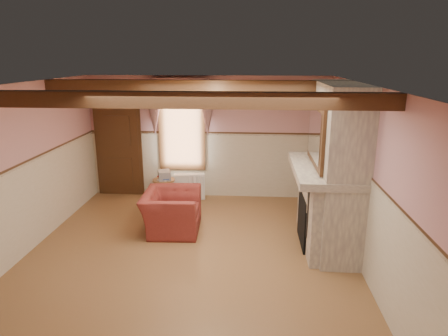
# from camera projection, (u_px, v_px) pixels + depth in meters

# --- Properties ---
(floor) EXTENTS (5.50, 6.00, 0.01)m
(floor) POSITION_uv_depth(u_px,v_px,m) (189.00, 255.00, 6.68)
(floor) COLOR brown
(floor) RESTS_ON ground
(ceiling) EXTENTS (5.50, 6.00, 0.01)m
(ceiling) POSITION_uv_depth(u_px,v_px,m) (185.00, 85.00, 5.93)
(ceiling) COLOR silver
(ceiling) RESTS_ON wall_back
(wall_back) EXTENTS (5.50, 0.02, 2.80)m
(wall_back) POSITION_uv_depth(u_px,v_px,m) (208.00, 138.00, 9.19)
(wall_back) COLOR tan
(wall_back) RESTS_ON floor
(wall_front) EXTENTS (5.50, 0.02, 2.80)m
(wall_front) POSITION_uv_depth(u_px,v_px,m) (132.00, 274.00, 3.43)
(wall_front) COLOR tan
(wall_front) RESTS_ON floor
(wall_left) EXTENTS (0.02, 6.00, 2.80)m
(wall_left) POSITION_uv_depth(u_px,v_px,m) (20.00, 171.00, 6.49)
(wall_left) COLOR tan
(wall_left) RESTS_ON floor
(wall_right) EXTENTS (0.02, 6.00, 2.80)m
(wall_right) POSITION_uv_depth(u_px,v_px,m) (365.00, 178.00, 6.12)
(wall_right) COLOR tan
(wall_right) RESTS_ON floor
(wainscot) EXTENTS (5.50, 6.00, 1.50)m
(wainscot) POSITION_uv_depth(u_px,v_px,m) (188.00, 213.00, 6.48)
(wainscot) COLOR beige
(wainscot) RESTS_ON floor
(chair_rail) EXTENTS (5.50, 6.00, 0.08)m
(chair_rail) POSITION_uv_depth(u_px,v_px,m) (187.00, 169.00, 6.28)
(chair_rail) COLOR black
(chair_rail) RESTS_ON wainscot
(firebox) EXTENTS (0.20, 0.95, 0.90)m
(firebox) POSITION_uv_depth(u_px,v_px,m) (307.00, 219.00, 7.00)
(firebox) COLOR black
(firebox) RESTS_ON floor
(armchair) EXTENTS (1.07, 1.21, 0.76)m
(armchair) POSITION_uv_depth(u_px,v_px,m) (172.00, 211.00, 7.54)
(armchair) COLOR maroon
(armchair) RESTS_ON floor
(side_table) EXTENTS (0.66, 0.66, 0.55)m
(side_table) POSITION_uv_depth(u_px,v_px,m) (164.00, 191.00, 9.00)
(side_table) COLOR brown
(side_table) RESTS_ON floor
(book_stack) EXTENTS (0.35, 0.39, 0.20)m
(book_stack) POSITION_uv_depth(u_px,v_px,m) (164.00, 175.00, 8.90)
(book_stack) COLOR #B7AD8C
(book_stack) RESTS_ON side_table
(radiator) EXTENTS (0.72, 0.28, 0.60)m
(radiator) POSITION_uv_depth(u_px,v_px,m) (190.00, 187.00, 9.22)
(radiator) COLOR silver
(radiator) RESTS_ON floor
(bowl) EXTENTS (0.31, 0.31, 0.08)m
(bowl) POSITION_uv_depth(u_px,v_px,m) (324.00, 163.00, 6.79)
(bowl) COLOR brown
(bowl) RESTS_ON mantel
(mantel_clock) EXTENTS (0.14, 0.24, 0.20)m
(mantel_clock) POSITION_uv_depth(u_px,v_px,m) (318.00, 150.00, 7.47)
(mantel_clock) COLOR black
(mantel_clock) RESTS_ON mantel
(oil_lamp) EXTENTS (0.11, 0.11, 0.28)m
(oil_lamp) POSITION_uv_depth(u_px,v_px,m) (322.00, 153.00, 7.05)
(oil_lamp) COLOR gold
(oil_lamp) RESTS_ON mantel
(candle_red) EXTENTS (0.06, 0.06, 0.16)m
(candle_red) POSITION_uv_depth(u_px,v_px,m) (331.00, 170.00, 6.20)
(candle_red) COLOR #B62E16
(candle_red) RESTS_ON mantel
(jar_yellow) EXTENTS (0.06, 0.06, 0.12)m
(jar_yellow) POSITION_uv_depth(u_px,v_px,m) (332.00, 173.00, 6.11)
(jar_yellow) COLOR gold
(jar_yellow) RESTS_ON mantel
(fireplace) EXTENTS (0.85, 2.00, 2.80)m
(fireplace) POSITION_uv_depth(u_px,v_px,m) (336.00, 167.00, 6.72)
(fireplace) COLOR gray
(fireplace) RESTS_ON floor
(mantel) EXTENTS (1.05, 2.05, 0.12)m
(mantel) POSITION_uv_depth(u_px,v_px,m) (325.00, 170.00, 6.74)
(mantel) COLOR gray
(mantel) RESTS_ON fireplace
(overmantel_mirror) EXTENTS (0.06, 1.44, 1.04)m
(overmantel_mirror) POSITION_uv_depth(u_px,v_px,m) (316.00, 134.00, 6.59)
(overmantel_mirror) COLOR silver
(overmantel_mirror) RESTS_ON fireplace
(door) EXTENTS (1.10, 0.10, 2.10)m
(door) POSITION_uv_depth(u_px,v_px,m) (119.00, 151.00, 9.37)
(door) COLOR black
(door) RESTS_ON floor
(window) EXTENTS (1.06, 0.08, 2.02)m
(window) POSITION_uv_depth(u_px,v_px,m) (182.00, 127.00, 9.13)
(window) COLOR white
(window) RESTS_ON wall_back
(window_drapes) EXTENTS (1.30, 0.14, 1.40)m
(window_drapes) POSITION_uv_depth(u_px,v_px,m) (180.00, 101.00, 8.88)
(window_drapes) COLOR gray
(window_drapes) RESTS_ON wall_back
(ceiling_beam_front) EXTENTS (5.50, 0.18, 0.20)m
(ceiling_beam_front) POSITION_uv_depth(u_px,v_px,m) (169.00, 100.00, 4.80)
(ceiling_beam_front) COLOR black
(ceiling_beam_front) RESTS_ON ceiling
(ceiling_beam_back) EXTENTS (5.50, 0.18, 0.20)m
(ceiling_beam_back) POSITION_uv_depth(u_px,v_px,m) (196.00, 86.00, 7.11)
(ceiling_beam_back) COLOR black
(ceiling_beam_back) RESTS_ON ceiling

